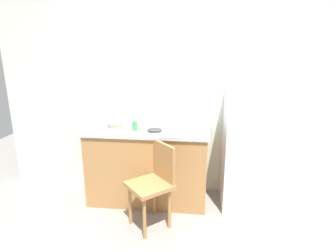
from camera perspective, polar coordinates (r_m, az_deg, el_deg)
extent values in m
plane|color=gray|center=(3.03, 2.56, -21.29)|extent=(8.00, 8.00, 0.00)
cube|color=silver|center=(3.46, 4.06, 7.50)|extent=(4.80, 0.10, 2.67)
cube|color=#A87542|center=(3.42, -4.11, -8.23)|extent=(1.40, 0.60, 0.88)
cube|color=#B7B7BC|center=(3.26, -4.27, -0.82)|extent=(1.44, 0.64, 0.04)
cylinder|color=#B7B7BC|center=(3.48, -5.38, 2.69)|extent=(0.02, 0.02, 0.25)
cube|color=white|center=(3.34, 16.33, -4.93)|extent=(0.57, 0.57, 1.37)
cylinder|color=#A87542|center=(3.06, -7.86, -15.87)|extent=(0.04, 0.04, 0.45)
cylinder|color=#A87542|center=(2.84, -4.90, -18.54)|extent=(0.04, 0.04, 0.45)
cylinder|color=#A87542|center=(3.19, -2.92, -14.37)|extent=(0.04, 0.04, 0.45)
cylinder|color=#A87542|center=(2.97, 0.31, -16.74)|extent=(0.04, 0.04, 0.45)
cube|color=#A87542|center=(2.89, -3.93, -12.21)|extent=(0.56, 0.56, 0.04)
cube|color=#A87542|center=(2.89, -0.85, -7.38)|extent=(0.26, 0.29, 0.40)
cube|color=white|center=(3.10, 2.74, -0.77)|extent=(0.28, 0.20, 0.05)
cylinder|color=gray|center=(3.37, -11.00, 0.24)|extent=(0.17, 0.17, 0.05)
cylinder|color=#2D2D2D|center=(3.14, -2.81, -0.88)|extent=(0.17, 0.17, 0.02)
cylinder|color=green|center=(3.18, -6.92, 0.07)|extent=(0.06, 0.06, 0.11)
cylinder|color=white|center=(3.53, -13.63, 1.24)|extent=(0.08, 0.08, 0.10)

